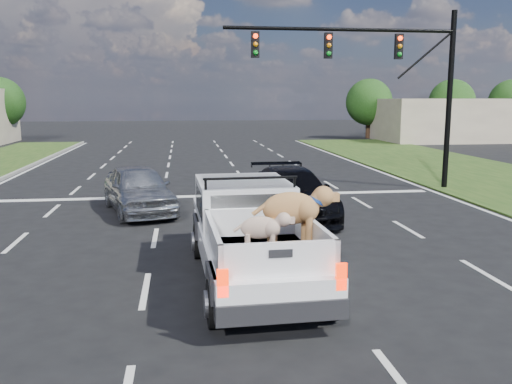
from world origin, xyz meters
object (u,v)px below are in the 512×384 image
at_px(black_coupe, 292,193).
at_px(pickup_truck, 253,232).
at_px(traffic_signal, 393,70).
at_px(silver_sedan, 139,189).

bearing_deg(black_coupe, pickup_truck, -110.65).
relative_size(traffic_signal, pickup_truck, 1.61).
bearing_deg(black_coupe, traffic_signal, 40.91).
xyz_separation_m(pickup_truck, black_coupe, (1.96, 5.67, -0.25)).
bearing_deg(silver_sedan, traffic_signal, 2.36).
distance_m(silver_sedan, black_coupe, 4.94).
height_order(traffic_signal, black_coupe, traffic_signal).
relative_size(silver_sedan, black_coupe, 0.87).
height_order(silver_sedan, black_coupe, silver_sedan).
relative_size(traffic_signal, black_coupe, 1.77).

